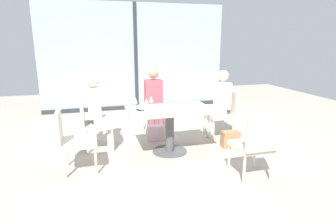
{
  "coord_description": "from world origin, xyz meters",
  "views": [
    {
      "loc": [
        -1.21,
        -4.19,
        1.78
      ],
      "look_at": [
        0.0,
        0.1,
        0.65
      ],
      "focal_mm": 30.29,
      "sensor_mm": 36.0,
      "label": 1
    }
  ],
  "objects_px": {
    "wine_glass_4": "(184,103)",
    "handbag_0": "(230,139)",
    "dining_table_main": "(170,120)",
    "coffee_cup": "(207,108)",
    "wine_glass_0": "(135,101)",
    "wine_glass_5": "(142,106)",
    "wine_glass_2": "(191,96)",
    "wine_glass_6": "(171,97)",
    "chair_front_right": "(255,143)",
    "wine_glass_3": "(151,99)",
    "person_far_right": "(219,101)",
    "chair_far_right": "(224,111)",
    "person_far_left": "(98,108)",
    "person_near_window": "(154,97)",
    "cell_phone_on_table": "(140,110)",
    "chair_near_window": "(153,106)",
    "wine_glass_1": "(147,102)",
    "chair_far_left": "(92,121)",
    "handbag_1": "(155,133)",
    "chair_side_end": "(72,137)"
  },
  "relations": [
    {
      "from": "wine_glass_4",
      "to": "handbag_0",
      "type": "distance_m",
      "value": 1.16
    },
    {
      "from": "dining_table_main",
      "to": "coffee_cup",
      "type": "height_order",
      "value": "coffee_cup"
    },
    {
      "from": "coffee_cup",
      "to": "dining_table_main",
      "type": "bearing_deg",
      "value": 150.85
    },
    {
      "from": "wine_glass_0",
      "to": "wine_glass_5",
      "type": "relative_size",
      "value": 1.0
    },
    {
      "from": "wine_glass_0",
      "to": "wine_glass_2",
      "type": "relative_size",
      "value": 1.0
    },
    {
      "from": "wine_glass_4",
      "to": "wine_glass_6",
      "type": "distance_m",
      "value": 0.48
    },
    {
      "from": "chair_front_right",
      "to": "wine_glass_3",
      "type": "xyz_separation_m",
      "value": [
        -1.07,
        1.36,
        0.37
      ]
    },
    {
      "from": "person_far_right",
      "to": "wine_glass_2",
      "type": "xyz_separation_m",
      "value": [
        -0.64,
        -0.22,
        0.16
      ]
    },
    {
      "from": "chair_far_right",
      "to": "person_far_left",
      "type": "distance_m",
      "value": 2.29
    },
    {
      "from": "person_far_left",
      "to": "coffee_cup",
      "type": "bearing_deg",
      "value": -25.35
    },
    {
      "from": "person_near_window",
      "to": "cell_phone_on_table",
      "type": "height_order",
      "value": "person_near_window"
    },
    {
      "from": "chair_near_window",
      "to": "wine_glass_1",
      "type": "height_order",
      "value": "wine_glass_1"
    },
    {
      "from": "chair_far_left",
      "to": "handbag_1",
      "type": "height_order",
      "value": "chair_far_left"
    },
    {
      "from": "cell_phone_on_table",
      "to": "handbag_1",
      "type": "height_order",
      "value": "cell_phone_on_table"
    },
    {
      "from": "dining_table_main",
      "to": "chair_far_left",
      "type": "distance_m",
      "value": 1.28
    },
    {
      "from": "person_near_window",
      "to": "handbag_1",
      "type": "relative_size",
      "value": 4.2
    },
    {
      "from": "coffee_cup",
      "to": "chair_far_left",
      "type": "bearing_deg",
      "value": 156.09
    },
    {
      "from": "chair_far_left",
      "to": "handbag_0",
      "type": "xyz_separation_m",
      "value": [
        2.25,
        -0.54,
        -0.36
      ]
    },
    {
      "from": "wine_glass_2",
      "to": "chair_front_right",
      "type": "bearing_deg",
      "value": -76.06
    },
    {
      "from": "chair_front_right",
      "to": "person_far_right",
      "type": "relative_size",
      "value": 0.69
    },
    {
      "from": "coffee_cup",
      "to": "handbag_0",
      "type": "distance_m",
      "value": 0.87
    },
    {
      "from": "chair_far_left",
      "to": "wine_glass_5",
      "type": "height_order",
      "value": "wine_glass_5"
    },
    {
      "from": "chair_front_right",
      "to": "handbag_0",
      "type": "bearing_deg",
      "value": 77.07
    },
    {
      "from": "wine_glass_4",
      "to": "wine_glass_5",
      "type": "bearing_deg",
      "value": -176.53
    },
    {
      "from": "chair_far_right",
      "to": "coffee_cup",
      "type": "bearing_deg",
      "value": -132.28
    },
    {
      "from": "chair_far_left",
      "to": "wine_glass_1",
      "type": "height_order",
      "value": "wine_glass_1"
    },
    {
      "from": "wine_glass_2",
      "to": "chair_far_right",
      "type": "bearing_deg",
      "value": 16.24
    },
    {
      "from": "wine_glass_1",
      "to": "wine_glass_6",
      "type": "distance_m",
      "value": 0.53
    },
    {
      "from": "person_near_window",
      "to": "coffee_cup",
      "type": "relative_size",
      "value": 14.0
    },
    {
      "from": "wine_glass_2",
      "to": "handbag_0",
      "type": "bearing_deg",
      "value": -27.47
    },
    {
      "from": "chair_side_end",
      "to": "wine_glass_3",
      "type": "height_order",
      "value": "wine_glass_3"
    },
    {
      "from": "person_far_right",
      "to": "coffee_cup",
      "type": "xyz_separation_m",
      "value": [
        -0.58,
        -0.75,
        0.08
      ]
    },
    {
      "from": "wine_glass_4",
      "to": "person_far_left",
      "type": "bearing_deg",
      "value": 150.47
    },
    {
      "from": "chair_front_right",
      "to": "wine_glass_6",
      "type": "xyz_separation_m",
      "value": [
        -0.7,
        1.44,
        0.37
      ]
    },
    {
      "from": "chair_front_right",
      "to": "person_far_left",
      "type": "distance_m",
      "value": 2.53
    },
    {
      "from": "wine_glass_5",
      "to": "cell_phone_on_table",
      "type": "height_order",
      "value": "wine_glass_5"
    },
    {
      "from": "cell_phone_on_table",
      "to": "handbag_1",
      "type": "distance_m",
      "value": 0.92
    },
    {
      "from": "wine_glass_0",
      "to": "wine_glass_4",
      "type": "xyz_separation_m",
      "value": [
        0.69,
        -0.37,
        0.0
      ]
    },
    {
      "from": "chair_side_end",
      "to": "chair_front_right",
      "type": "bearing_deg",
      "value": -21.13
    },
    {
      "from": "chair_front_right",
      "to": "wine_glass_2",
      "type": "height_order",
      "value": "wine_glass_2"
    },
    {
      "from": "chair_near_window",
      "to": "cell_phone_on_table",
      "type": "distance_m",
      "value": 1.3
    },
    {
      "from": "chair_near_window",
      "to": "person_far_right",
      "type": "distance_m",
      "value": 1.32
    },
    {
      "from": "wine_glass_1",
      "to": "cell_phone_on_table",
      "type": "relative_size",
      "value": 1.28
    },
    {
      "from": "chair_front_right",
      "to": "wine_glass_4",
      "type": "bearing_deg",
      "value": 123.56
    },
    {
      "from": "handbag_0",
      "to": "chair_front_right",
      "type": "bearing_deg",
      "value": -100.97
    },
    {
      "from": "wine_glass_0",
      "to": "wine_glass_1",
      "type": "xyz_separation_m",
      "value": [
        0.15,
        -0.14,
        0.0
      ]
    },
    {
      "from": "coffee_cup",
      "to": "handbag_0",
      "type": "height_order",
      "value": "coffee_cup"
    },
    {
      "from": "chair_far_left",
      "to": "handbag_0",
      "type": "relative_size",
      "value": 2.9
    },
    {
      "from": "person_far_right",
      "to": "wine_glass_0",
      "type": "distance_m",
      "value": 1.65
    },
    {
      "from": "coffee_cup",
      "to": "handbag_1",
      "type": "height_order",
      "value": "coffee_cup"
    }
  ]
}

